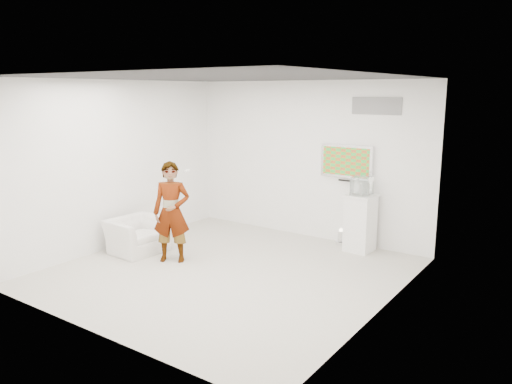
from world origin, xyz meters
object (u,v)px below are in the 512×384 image
Objects in this scene: tv at (347,161)px; person at (172,212)px; floor_uplight at (341,237)px; pedestal at (360,223)px; armchair at (137,235)px.

tv is 0.60× the size of person.
person is 3.18m from floor_uplight.
pedestal reaches higher than floor_uplight.
armchair is at bearing -138.52° from floor_uplight.
pedestal is 0.58m from floor_uplight.
tv is 3.45× the size of floor_uplight.
person is at bearing -127.06° from tv.
person reaches higher than floor_uplight.
floor_uplight is (1.92, 2.44, -0.69)m from person.
armchair is 3.72m from floor_uplight.
floor_uplight is at bearing 161.14° from pedestal.
person is (-1.93, -2.56, -0.71)m from tv.
person is 5.79× the size of floor_uplight.
armchair is (-0.86, -0.02, -0.54)m from person.
armchair is at bearing 149.93° from person.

